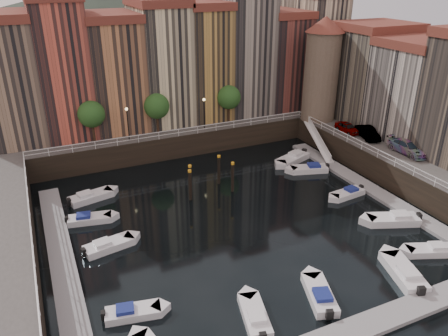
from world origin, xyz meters
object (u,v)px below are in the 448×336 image
mooring_pilings (208,178)px  boat_left_2 (108,246)px  gangway (318,140)px  car_b (367,133)px  corner_tower (322,68)px  boat_left_3 (89,219)px  car_a (347,128)px  boat_left_0 (132,312)px  car_c (408,148)px

mooring_pilings → boat_left_2: mooring_pilings is taller
gangway → boat_left_2: bearing=-160.5°
boat_left_2 → car_b: size_ratio=1.07×
boat_left_2 → corner_tower: bearing=14.1°
car_b → boat_left_3: bearing=-164.3°
boat_left_3 → car_a: bearing=16.8°
gangway → boat_left_0: (-29.48, -19.28, -1.60)m
mooring_pilings → boat_left_2: 13.66m
boat_left_0 → car_b: size_ratio=0.96×
mooring_pilings → boat_left_2: (-12.09, -6.22, -1.30)m
mooring_pilings → car_a: car_a is taller
car_a → gangway: bearing=149.7°
car_a → car_b: bearing=-71.3°
boat_left_0 → car_a: bearing=39.3°
boat_left_2 → car_b: bearing=-0.6°
corner_tower → mooring_pilings: corner_tower is taller
car_c → gangway: bearing=114.6°
corner_tower → boat_left_2: bearing=-155.2°
gangway → car_a: size_ratio=2.19×
corner_tower → boat_left_0: 41.38m
boat_left_0 → gangway: bearing=44.2°
boat_left_2 → car_c: bearing=-10.4°
car_b → car_c: size_ratio=0.84×
corner_tower → boat_left_3: (-33.13, -9.62, -9.86)m
boat_left_0 → mooring_pilings: bearing=62.2°
car_a → boat_left_2: bearing=-164.4°
car_a → boat_left_3: bearing=-173.6°
car_b → mooring_pilings: bearing=-166.2°
corner_tower → gangway: 9.86m
corner_tower → car_a: bearing=-89.0°
boat_left_0 → boat_left_2: (0.06, 8.86, 0.03)m
boat_left_3 → car_b: car_b is taller
gangway → boat_left_3: (-30.23, -5.12, -1.58)m
car_b → car_c: bearing=-66.9°
corner_tower → mooring_pilings: (-20.24, -8.70, -8.54)m
corner_tower → mooring_pilings: 23.63m
car_c → mooring_pilings: bearing=164.4°
boat_left_2 → gangway: bearing=8.9°
car_a → car_b: car_b is taller
boat_left_0 → car_a: (32.50, 17.47, 3.33)m
mooring_pilings → car_b: bearing=-0.9°
mooring_pilings → car_b: car_b is taller
corner_tower → car_c: corner_tower is taller
corner_tower → car_c: size_ratio=2.67×
corner_tower → gangway: corner_tower is taller
mooring_pilings → boat_left_3: mooring_pilings is taller
corner_tower → boat_left_3: corner_tower is taller
corner_tower → car_b: size_ratio=3.17×
gangway → car_a: car_a is taller
mooring_pilings → car_c: size_ratio=1.01×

